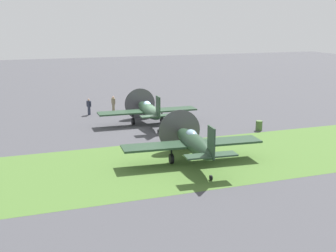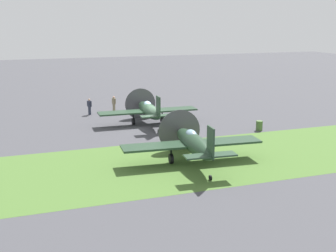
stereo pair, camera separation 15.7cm
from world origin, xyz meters
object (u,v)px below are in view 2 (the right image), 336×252
(airplane_wingman, at_px, (193,143))
(fuel_drum, at_px, (259,126))
(airplane_lead, at_px, (149,110))
(ground_crew_chief, at_px, (89,106))
(ground_crew_mechanic, at_px, (114,103))

(airplane_wingman, height_order, fuel_drum, airplane_wingman)
(airplane_wingman, bearing_deg, airplane_lead, 92.19)
(airplane_lead, height_order, ground_crew_chief, airplane_lead)
(airplane_wingman, relative_size, ground_crew_chief, 5.84)
(ground_crew_chief, bearing_deg, airplane_lead, -3.34)
(airplane_lead, relative_size, ground_crew_chief, 5.57)
(airplane_wingman, xyz_separation_m, ground_crew_mechanic, (-1.36, 19.41, -0.59))
(ground_crew_chief, height_order, fuel_drum, ground_crew_chief)
(airplane_lead, relative_size, airplane_wingman, 0.95)
(ground_crew_mechanic, bearing_deg, airplane_wingman, -23.44)
(airplane_lead, distance_m, ground_crew_mechanic, 7.44)
(airplane_wingman, xyz_separation_m, fuel_drum, (9.32, 6.66, -1.05))
(ground_crew_chief, relative_size, fuel_drum, 1.92)
(ground_crew_chief, bearing_deg, ground_crew_mechanic, 65.71)
(ground_crew_chief, distance_m, ground_crew_mechanic, 2.91)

